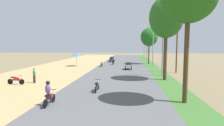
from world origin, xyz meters
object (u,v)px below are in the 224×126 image
at_px(utility_pole_near, 177,43).
at_px(streetlamp_mid, 153,43).
at_px(streetlamp_farthest, 144,44).
at_px(motorbike_ahead_third, 97,85).
at_px(vendor_umbrella, 76,54).
at_px(streetlamp_near, 163,39).
at_px(motorbike_ahead_fifth, 113,61).
at_px(car_sedan_blue, 112,59).
at_px(motorbike_ahead_fourth, 102,64).
at_px(parked_motorbike_fourth, 16,80).
at_px(median_tree_third, 149,37).
at_px(streetlamp_far, 147,44).
at_px(median_tree_second, 166,18).
at_px(pedestrian_on_shoulder, 34,74).
at_px(car_sedan_silver, 128,65).
at_px(utility_pole_far, 164,42).
at_px(motorbike_ahead_second, 49,94).

bearing_deg(utility_pole_near, streetlamp_mid, 109.08).
height_order(streetlamp_farthest, motorbike_ahead_third, streetlamp_farthest).
height_order(vendor_umbrella, streetlamp_farthest, streetlamp_farthest).
xyz_separation_m(streetlamp_near, streetlamp_mid, (-0.00, 10.50, -0.39)).
bearing_deg(motorbike_ahead_fifth, streetlamp_farthest, 68.43).
distance_m(streetlamp_near, car_sedan_blue, 21.16).
height_order(streetlamp_near, motorbike_ahead_fourth, streetlamp_near).
height_order(parked_motorbike_fourth, motorbike_ahead_fifth, motorbike_ahead_fifth).
height_order(motorbike_ahead_third, motorbike_ahead_fifth, motorbike_ahead_fifth).
bearing_deg(vendor_umbrella, median_tree_third, 20.07).
height_order(streetlamp_far, utility_pole_near, utility_pole_near).
height_order(median_tree_second, motorbike_ahead_third, median_tree_second).
bearing_deg(utility_pole_near, motorbike_ahead_fifth, 135.28).
xyz_separation_m(median_tree_third, streetlamp_near, (0.31, -14.90, -0.84)).
xyz_separation_m(pedestrian_on_shoulder, car_sedan_silver, (9.76, 11.87, -0.22)).
height_order(parked_motorbike_fourth, car_sedan_silver, car_sedan_silver).
height_order(streetlamp_far, car_sedan_blue, streetlamp_far).
distance_m(streetlamp_mid, utility_pole_far, 5.47).
height_order(streetlamp_mid, streetlamp_far, streetlamp_mid).
bearing_deg(car_sedan_blue, motorbike_ahead_second, -91.80).
bearing_deg(motorbike_ahead_fourth, car_sedan_blue, 84.36).
relative_size(pedestrian_on_shoulder, utility_pole_far, 0.18).
relative_size(vendor_umbrella, motorbike_ahead_fourth, 1.40).
bearing_deg(median_tree_third, utility_pole_far, 4.26).
height_order(vendor_umbrella, car_sedan_blue, vendor_umbrella).
bearing_deg(streetlamp_farthest, car_sedan_blue, -121.98).
xyz_separation_m(median_tree_third, motorbike_ahead_fifth, (-7.31, -1.67, -4.83)).
relative_size(utility_pole_near, motorbike_ahead_fifth, 4.60).
xyz_separation_m(median_tree_third, car_sedan_silver, (-4.12, -9.15, -4.94)).
xyz_separation_m(median_tree_second, median_tree_third, (-0.12, 17.83, -1.41)).
bearing_deg(motorbike_ahead_second, vendor_umbrella, 101.99).
xyz_separation_m(streetlamp_farthest, motorbike_ahead_fifth, (-7.62, -19.28, -3.55)).
xyz_separation_m(pedestrian_on_shoulder, motorbike_ahead_second, (4.72, -6.90, -0.11)).
bearing_deg(streetlamp_mid, motorbike_ahead_third, -109.78).
xyz_separation_m(streetlamp_near, utility_pole_near, (2.53, 3.18, -0.52)).
height_order(streetlamp_far, motorbike_ahead_third, streetlamp_far).
height_order(pedestrian_on_shoulder, median_tree_second, median_tree_second).
distance_m(car_sedan_silver, motorbike_ahead_second, 19.44).
bearing_deg(vendor_umbrella, streetlamp_far, 43.18).
bearing_deg(motorbike_ahead_third, utility_pole_far, 67.72).
bearing_deg(utility_pole_far, car_sedan_blue, 161.45).
distance_m(car_sedan_silver, motorbike_ahead_third, 14.90).
xyz_separation_m(vendor_umbrella, motorbike_ahead_third, (7.33, -18.71, -1.73)).
bearing_deg(motorbike_ahead_fourth, motorbike_ahead_fifth, 65.64).
bearing_deg(streetlamp_far, motorbike_ahead_third, -102.26).
relative_size(streetlamp_farthest, car_sedan_blue, 3.32).
height_order(parked_motorbike_fourth, motorbike_ahead_second, motorbike_ahead_second).
bearing_deg(streetlamp_mid, streetlamp_near, -90.00).
bearing_deg(motorbike_ahead_fifth, car_sedan_silver, -66.87).
bearing_deg(streetlamp_near, car_sedan_silver, 127.57).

